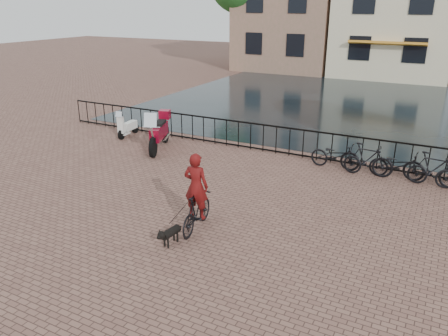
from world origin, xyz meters
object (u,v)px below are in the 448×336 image
at_px(cyclist, 196,197).
at_px(motorcycle, 159,128).
at_px(scooter, 128,122).
at_px(dog, 171,235).

bearing_deg(cyclist, motorcycle, -53.77).
xyz_separation_m(cyclist, scooter, (-6.49, 5.44, -0.27)).
bearing_deg(scooter, dog, -50.50).
bearing_deg(cyclist, scooter, -47.10).
distance_m(dog, motorcycle, 6.95).
relative_size(cyclist, scooter, 1.74).
bearing_deg(dog, scooter, 142.31).
relative_size(dog, scooter, 0.56).
bearing_deg(dog, motorcycle, 134.66).
relative_size(motorcycle, scooter, 1.82).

